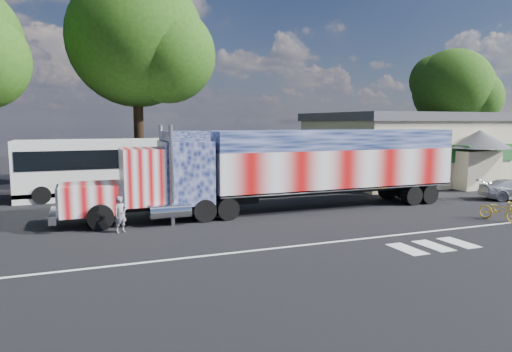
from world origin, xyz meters
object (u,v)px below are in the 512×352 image
object	(u,v)px
semi_truck	(291,166)
tree_far_ne	(454,89)
coach_bus	(123,167)
tree_n_mid	(139,40)
bicycle	(499,210)
woman	(120,214)

from	to	relation	value
semi_truck	tree_far_ne	world-z (taller)	tree_far_ne
coach_bus	tree_n_mid	distance (m)	9.93
bicycle	tree_n_mid	world-z (taller)	tree_n_mid
semi_truck	bicycle	bearing A→B (deg)	-36.18
woman	bicycle	bearing A→B (deg)	-37.49
tree_far_ne	coach_bus	bearing A→B (deg)	-167.36
semi_truck	tree_n_mid	distance (m)	16.11
semi_truck	coach_bus	world-z (taller)	semi_truck
coach_bus	tree_far_ne	distance (m)	34.45
bicycle	tree_far_ne	xyz separation A→B (m)	(17.54, 21.02, 7.29)
coach_bus	bicycle	xyz separation A→B (m)	(15.57, -13.59, -1.31)
semi_truck	tree_n_mid	size ratio (longest dim) A/B	1.37
semi_truck	coach_bus	size ratio (longest dim) A/B	1.73
woman	tree_far_ne	distance (m)	38.74
semi_truck	tree_far_ne	xyz separation A→B (m)	(25.45, 15.23, 5.51)
coach_bus	bicycle	distance (m)	20.71
coach_bus	woman	xyz separation A→B (m)	(-0.96, -9.63, -1.05)
tree_far_ne	woman	bearing A→B (deg)	-153.40
bicycle	tree_far_ne	distance (m)	28.33
semi_truck	bicycle	distance (m)	9.96
coach_bus	semi_truck	bearing A→B (deg)	-45.56
woman	bicycle	world-z (taller)	woman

